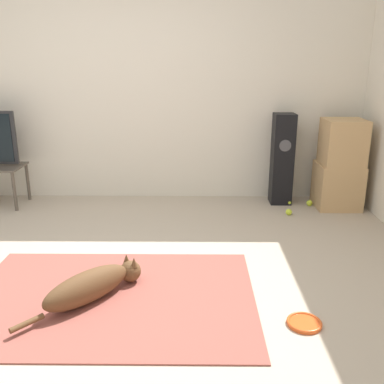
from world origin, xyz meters
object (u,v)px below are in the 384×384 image
Objects in this scene: cardboard_box_upper at (343,142)px; floor_speaker at (282,159)px; cardboard_box_lower at (337,186)px; frisbee at (304,323)px; dog at (93,285)px; tennis_ball_loose_on_carpet at (289,212)px; tennis_ball_by_boxes at (289,202)px; tennis_ball_near_speaker at (309,203)px.

floor_speaker is at bearing 166.14° from cardboard_box_upper.
frisbee is at bearing -111.61° from cardboard_box_lower.
dog is at bearing -139.30° from cardboard_box_upper.
floor_speaker reaches higher than tennis_ball_loose_on_carpet.
floor_speaker is (0.28, 2.34, 0.49)m from frisbee.
cardboard_box_upper is 0.93m from tennis_ball_loose_on_carpet.
floor_speaker reaches higher than frisbee.
tennis_ball_by_boxes is (-0.50, 0.05, -0.21)m from cardboard_box_lower.
cardboard_box_upper reaches higher than tennis_ball_by_boxes.
frisbee is 2.46m from cardboard_box_upper.
cardboard_box_upper is at bearing -6.24° from tennis_ball_near_speaker.
tennis_ball_by_boxes is at bearing -43.39° from floor_speaker.
floor_speaker reaches higher than dog.
floor_speaker is at bearing 159.44° from tennis_ball_near_speaker.
frisbee is 3.27× the size of tennis_ball_by_boxes.
frisbee is at bearing -98.92° from tennis_ball_loose_on_carpet.
frisbee is 1.95m from tennis_ball_loose_on_carpet.
cardboard_box_upper reaches higher than dog.
tennis_ball_by_boxes is at bearing 173.01° from cardboard_box_upper.
dog is 2.63m from tennis_ball_by_boxes.
dog is 1.39m from frisbee.
floor_speaker is at bearing 136.61° from tennis_ball_by_boxes.
tennis_ball_loose_on_carpet is at bearing -155.59° from cardboard_box_upper.
tennis_ball_near_speaker is 0.41m from tennis_ball_loose_on_carpet.
tennis_ball_loose_on_carpet is (-0.29, -0.29, 0.00)m from tennis_ball_near_speaker.
cardboard_box_lower is 0.66m from floor_speaker.
tennis_ball_by_boxes is at bearing 77.91° from tennis_ball_loose_on_carpet.
cardboard_box_lower is at bearing 107.85° from cardboard_box_upper.
cardboard_box_lower is 0.48× the size of floor_speaker.
cardboard_box_lower is 0.54m from tennis_ball_by_boxes.
tennis_ball_near_speaker is (-0.29, 0.03, -0.69)m from cardboard_box_upper.
tennis_ball_by_boxes is (-0.51, 0.06, -0.69)m from cardboard_box_upper.
dog is 2.67m from floor_speaker.
cardboard_box_upper is 0.65m from floor_speaker.
frisbee is 2.38m from cardboard_box_lower.
cardboard_box_lower is 0.99× the size of cardboard_box_upper.
cardboard_box_upper is (0.88, 2.19, 0.71)m from frisbee.
dog is 2.76m from tennis_ball_near_speaker.
cardboard_box_lower is 0.35m from tennis_ball_near_speaker.
dog reaches higher than tennis_ball_by_boxes.
cardboard_box_lower is at bearing 41.02° from dog.
dog is at bearing -128.35° from floor_speaker.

